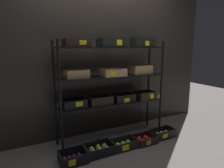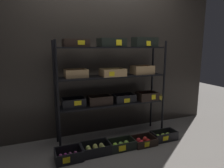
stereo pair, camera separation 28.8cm
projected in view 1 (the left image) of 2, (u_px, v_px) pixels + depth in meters
ground_plane at (112, 137)px, 3.04m from camera, size 10.00×10.00×0.00m
storefront_wall at (102, 58)px, 3.13m from camera, size 3.99×0.12×2.40m
display_rack at (112, 76)px, 2.87m from camera, size 1.71×0.36×1.52m
crate_ground_plum at (73, 158)px, 2.38m from camera, size 0.33×0.27×0.13m
crate_ground_pear at (99, 150)px, 2.57m from camera, size 0.38×0.26×0.13m
crate_ground_apple_green at (124, 145)px, 2.72m from camera, size 0.36×0.23×0.12m
crate_ground_apple_red at (144, 140)px, 2.87m from camera, size 0.33×0.26×0.10m
crate_ground_rightmost_apple_green at (163, 134)px, 3.04m from camera, size 0.38×0.21×0.13m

